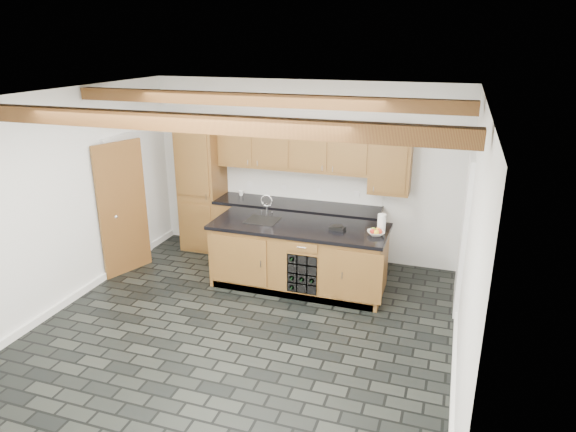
{
  "coord_description": "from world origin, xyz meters",
  "views": [
    {
      "loc": [
        2.26,
        -5.11,
        3.38
      ],
      "look_at": [
        0.3,
        0.8,
        1.22
      ],
      "focal_mm": 32.0,
      "sensor_mm": 36.0,
      "label": 1
    }
  ],
  "objects_px": {
    "island": "(299,256)",
    "kitchen_scale": "(337,228)",
    "fruit_bowl": "(376,233)",
    "paper_towel": "(382,223)"
  },
  "relations": [
    {
      "from": "island",
      "to": "fruit_bowl",
      "type": "height_order",
      "value": "fruit_bowl"
    },
    {
      "from": "kitchen_scale",
      "to": "paper_towel",
      "type": "bearing_deg",
      "value": 21.55
    },
    {
      "from": "island",
      "to": "kitchen_scale",
      "type": "xyz_separation_m",
      "value": [
        0.54,
        -0.02,
        0.5
      ]
    },
    {
      "from": "island",
      "to": "paper_towel",
      "type": "relative_size",
      "value": 10.17
    },
    {
      "from": "paper_towel",
      "to": "kitchen_scale",
      "type": "bearing_deg",
      "value": -167.34
    },
    {
      "from": "fruit_bowl",
      "to": "kitchen_scale",
      "type": "bearing_deg",
      "value": 177.34
    },
    {
      "from": "fruit_bowl",
      "to": "island",
      "type": "bearing_deg",
      "value": 177.53
    },
    {
      "from": "island",
      "to": "kitchen_scale",
      "type": "bearing_deg",
      "value": -2.28
    },
    {
      "from": "fruit_bowl",
      "to": "paper_towel",
      "type": "relative_size",
      "value": 0.92
    },
    {
      "from": "paper_towel",
      "to": "fruit_bowl",
      "type": "bearing_deg",
      "value": -106.77
    }
  ]
}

